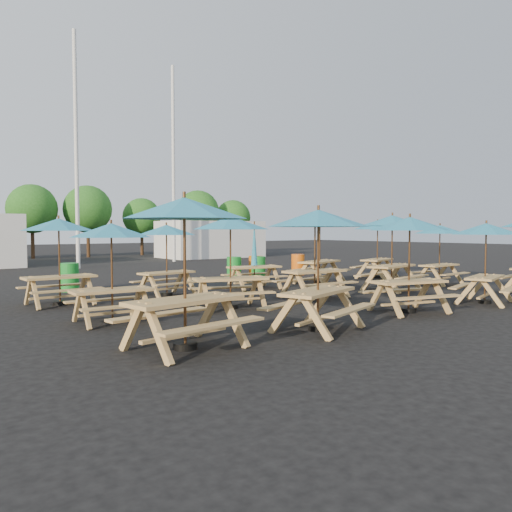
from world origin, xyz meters
TOP-DOWN VIEW (x-y plane):
  - ground at (0.00, 0.00)m, footprint 120.00×120.00m
  - picnic_unit_0 at (-6.02, -4.58)m, footprint 2.37×2.37m
  - picnic_unit_1 at (-6.09, -1.53)m, footprint 1.83×1.83m
  - picnic_unit_2 at (-6.28, 1.71)m, footprint 1.96×1.96m
  - picnic_unit_3 at (-3.18, -4.77)m, footprint 2.50×2.50m
  - picnic_unit_4 at (-3.03, -1.48)m, footprint 2.41×2.41m
  - picnic_unit_5 at (-3.18, 1.72)m, footprint 2.02×2.02m
  - picnic_unit_6 at (0.05, -4.52)m, footprint 2.30×2.30m
  - picnic_unit_7 at (0.03, -1.30)m, footprint 2.05×2.05m
  - picnic_unit_8 at (-0.02, 1.57)m, footprint 1.96×1.77m
  - picnic_unit_9 at (2.94, -4.83)m, footprint 2.24×2.24m
  - picnic_unit_10 at (3.32, -1.47)m, footprint 2.39×2.39m
  - picnic_unit_11 at (2.94, 1.50)m, footprint 2.58×2.58m
  - picnic_unit_13 at (6.14, -1.38)m, footprint 1.89×1.89m
  - picnic_unit_14 at (6.20, 1.50)m, footprint 2.44×2.44m
  - waste_bin_0 at (-5.21, 4.49)m, footprint 0.57×0.57m
  - waste_bin_1 at (1.10, 4.42)m, footprint 0.57×0.57m
  - waste_bin_2 at (2.06, 4.10)m, footprint 0.57×0.57m
  - waste_bin_3 at (2.20, 4.45)m, footprint 0.57×0.57m
  - waste_bin_4 at (4.55, 4.51)m, footprint 0.57×0.57m
  - mast_0 at (-2.00, 14.00)m, footprint 0.20×0.20m
  - mast_1 at (4.50, 16.00)m, footprint 0.20×0.20m
  - event_tent_1 at (9.00, 19.00)m, footprint 7.00×4.00m
  - tree_3 at (-1.75, 24.72)m, footprint 3.36×3.36m
  - tree_4 at (1.90, 24.26)m, footprint 3.41×3.41m
  - tree_5 at (6.22, 24.67)m, footprint 2.94×2.94m
  - tree_6 at (10.23, 22.90)m, footprint 3.38×3.38m
  - tree_7 at (13.63, 22.92)m, footprint 2.95×2.95m

SIDE VIEW (x-z plane):
  - ground at x=0.00m, z-range 0.00..0.00m
  - waste_bin_0 at x=-5.21m, z-range 0.00..0.91m
  - waste_bin_1 at x=1.10m, z-range 0.00..0.91m
  - waste_bin_2 at x=2.06m, z-range 0.00..0.91m
  - waste_bin_3 at x=2.20m, z-range 0.00..0.91m
  - waste_bin_4 at x=4.55m, z-range 0.00..0.91m
  - picnic_unit_8 at x=-0.02m, z-range -0.20..2.06m
  - event_tent_1 at x=9.00m, z-range 0.00..2.60m
  - picnic_unit_1 at x=-6.09m, z-range 0.76..2.89m
  - picnic_unit_5 at x=-3.18m, z-range 0.76..2.91m
  - picnic_unit_13 at x=6.14m, z-range 0.77..2.93m
  - picnic_unit_9 at x=2.94m, z-range 0.77..2.94m
  - picnic_unit_2 at x=-6.28m, z-range 0.81..3.10m
  - picnic_unit_6 at x=0.05m, z-range 0.82..3.12m
  - picnic_unit_4 at x=-3.03m, z-range 0.83..3.16m
  - picnic_unit_14 at x=6.20m, z-range 0.83..3.18m
  - picnic_unit_3 at x=-3.18m, z-range 0.85..3.24m
  - picnic_unit_7 at x=0.03m, z-range 0.86..3.27m
  - picnic_unit_10 at x=3.32m, z-range 0.88..3.35m
  - picnic_unit_11 at x=2.94m, z-range 0.88..3.36m
  - picnic_unit_0 at x=-6.02m, z-range 0.90..3.42m
  - tree_5 at x=6.22m, z-range 0.75..5.20m
  - tree_7 at x=13.63m, z-range 0.75..5.23m
  - tree_3 at x=-1.75m, z-range 0.86..5.95m
  - tree_6 at x=10.23m, z-range 0.86..5.99m
  - tree_4 at x=1.90m, z-range 0.87..6.04m
  - mast_0 at x=-2.00m, z-range 0.00..12.00m
  - mast_1 at x=4.50m, z-range 0.00..12.00m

